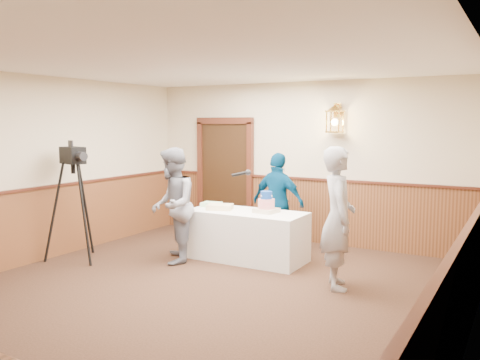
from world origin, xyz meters
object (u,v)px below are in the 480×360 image
at_px(display_table, 246,235).
at_px(sheet_cake_yellow, 220,207).
at_px(tiered_cake, 266,204).
at_px(sheet_cake_green, 211,204).
at_px(baker, 338,218).
at_px(tv_camera_rig, 75,210).
at_px(assistant_p, 278,202).
at_px(interviewer, 173,205).

xyz_separation_m(display_table, sheet_cake_yellow, (-0.44, -0.06, 0.41)).
xyz_separation_m(tiered_cake, sheet_cake_green, (-1.01, 0.04, -0.09)).
height_order(tiered_cake, sheet_cake_yellow, tiered_cake).
bearing_deg(sheet_cake_yellow, baker, -14.35).
xyz_separation_m(sheet_cake_green, tv_camera_rig, (-1.55, -1.42, -0.01)).
bearing_deg(assistant_p, sheet_cake_yellow, 58.70).
distance_m(sheet_cake_green, tv_camera_rig, 2.10).
height_order(tiered_cake, interviewer, interviewer).
relative_size(sheet_cake_yellow, assistant_p, 0.24).
relative_size(tiered_cake, baker, 0.19).
bearing_deg(assistant_p, tiered_cake, 108.11).
distance_m(sheet_cake_yellow, sheet_cake_green, 0.31).
xyz_separation_m(display_table, sheet_cake_green, (-0.71, 0.11, 0.41)).
bearing_deg(interviewer, sheet_cake_yellow, 112.47).
xyz_separation_m(sheet_cake_green, baker, (2.35, -0.70, 0.12)).
distance_m(display_table, interviewer, 1.22).
distance_m(display_table, assistant_p, 0.85).
height_order(sheet_cake_yellow, sheet_cake_green, sheet_cake_yellow).
xyz_separation_m(sheet_cake_yellow, interviewer, (-0.45, -0.62, 0.08)).
height_order(display_table, baker, baker).
bearing_deg(tiered_cake, sheet_cake_yellow, -170.85).
distance_m(sheet_cake_yellow, interviewer, 0.77).
bearing_deg(assistant_p, interviewer, 60.43).
distance_m(sheet_cake_yellow, assistant_p, 1.00).
bearing_deg(display_table, tv_camera_rig, -149.68).
relative_size(display_table, assistant_p, 1.12).
height_order(sheet_cake_yellow, assistant_p, assistant_p).
distance_m(tiered_cake, sheet_cake_green, 1.02).
distance_m(tiered_cake, baker, 1.49).
height_order(display_table, sheet_cake_yellow, sheet_cake_yellow).
bearing_deg(tv_camera_rig, assistant_p, 56.18).
bearing_deg(sheet_cake_yellow, sheet_cake_green, 148.12).
height_order(interviewer, assistant_p, interviewer).
relative_size(display_table, sheet_cake_yellow, 4.70).
relative_size(sheet_cake_green, interviewer, 0.17).
xyz_separation_m(tiered_cake, assistant_p, (-0.11, 0.65, -0.07)).
xyz_separation_m(sheet_cake_yellow, sheet_cake_green, (-0.26, 0.16, -0.01)).
distance_m(display_table, baker, 1.82).
relative_size(interviewer, assistant_p, 1.07).
bearing_deg(display_table, assistant_p, 74.56).
xyz_separation_m(baker, assistant_p, (-1.45, 1.30, -0.09)).
height_order(interviewer, tv_camera_rig, tv_camera_rig).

